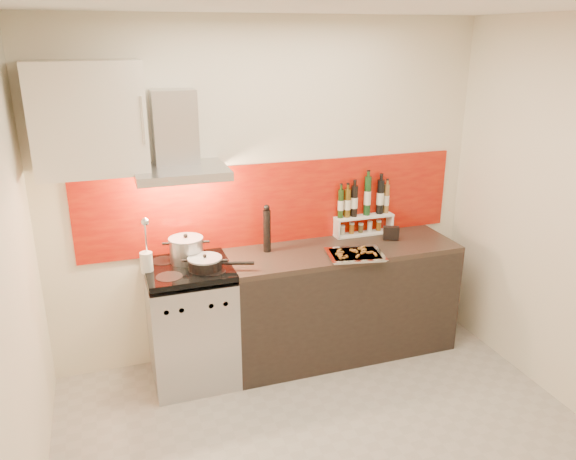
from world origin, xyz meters
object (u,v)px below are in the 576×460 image
object	(u,v)px
range_stove	(192,325)
baking_tray	(355,254)
stock_pot	(186,250)
counter	(341,300)
saute_pan	(206,263)
pepper_mill	(267,229)

from	to	relation	value
range_stove	baking_tray	bearing A→B (deg)	-8.95
range_stove	stock_pot	bearing A→B (deg)	84.01
range_stove	counter	xyz separation A→B (m)	(1.20, 0.00, 0.01)
stock_pot	baking_tray	xyz separation A→B (m)	(1.20, -0.28, -0.08)
range_stove	counter	distance (m)	1.20
stock_pot	baking_tray	size ratio (longest dim) A/B	0.54
range_stove	stock_pot	distance (m)	0.57
stock_pot	baking_tray	distance (m)	1.24
baking_tray	counter	bearing A→B (deg)	93.09
saute_pan	pepper_mill	bearing A→B (deg)	22.72
range_stove	pepper_mill	bearing A→B (deg)	10.74
counter	pepper_mill	bearing A→B (deg)	168.94
range_stove	saute_pan	distance (m)	0.53
saute_pan	pepper_mill	size ratio (longest dim) A/B	1.22
pepper_mill	baking_tray	xyz separation A→B (m)	(0.59, -0.31, -0.16)
pepper_mill	stock_pot	bearing A→B (deg)	-177.43
counter	saute_pan	world-z (taller)	saute_pan
saute_pan	range_stove	bearing A→B (deg)	140.73
counter	baking_tray	size ratio (longest dim) A/B	3.90
stock_pot	counter	bearing A→B (deg)	-4.11
counter	saute_pan	bearing A→B (deg)	-174.79
counter	baking_tray	world-z (taller)	baking_tray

